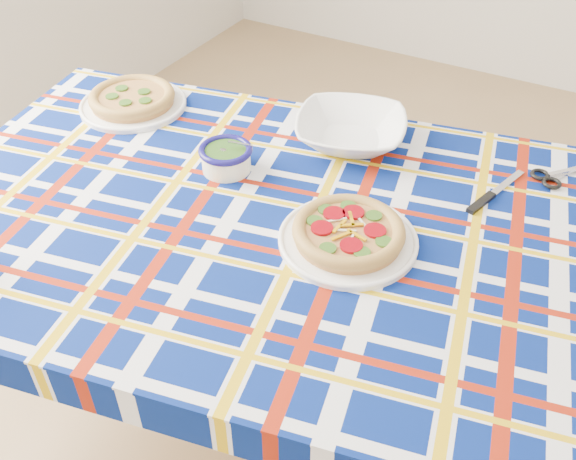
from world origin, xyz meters
The scene contains 9 objects.
floor centered at (0.00, 0.00, 0.00)m, with size 4.00×4.00×0.00m, color #92724B.
dining_table centered at (-0.47, -0.26, 0.61)m, with size 1.58×1.15×0.67m.
tablecloth centered at (-0.47, -0.26, 0.63)m, with size 1.46×0.92×0.09m, color navy, non-canonical shape.
main_focaccia_plate centered at (-0.31, -0.25, 0.70)m, with size 0.27×0.27×0.05m, color #B2783F, non-canonical shape.
pesto_bowl centered at (-0.64, -0.16, 0.71)m, with size 0.12×0.12×0.07m, color #1D3F11, non-canonical shape.
serving_bowl centered at (-0.46, 0.07, 0.71)m, with size 0.25×0.25×0.06m, color white.
second_focaccia_plate centered at (-1.00, -0.05, 0.70)m, with size 0.27×0.27×0.05m, color #B2783F, non-canonical shape.
table_knife centered at (-0.10, 0.07, 0.68)m, with size 0.21×0.02×0.01m, color silver, non-canonical shape.
kitchen_scissors centered at (0.00, 0.18, 0.68)m, with size 0.17×0.08×0.01m, color silver, non-canonical shape.
Camera 1 is at (0.03, -1.10, 1.46)m, focal length 40.00 mm.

